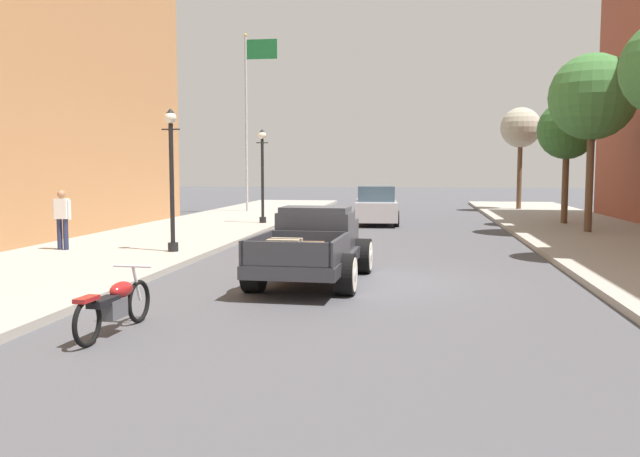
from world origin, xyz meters
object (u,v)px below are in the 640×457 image
Objects in this scene: car_background_silver at (376,206)px; flagpole at (250,103)px; street_lamp_far at (262,169)px; street_tree_farthest at (521,129)px; street_tree_second at (593,97)px; motorcycle_parked at (115,304)px; pedestrian_sidewalk_left at (62,216)px; hotrod_truck_gunmetal at (315,245)px; street_tree_third at (567,131)px; street_lamp_near at (172,169)px.

car_background_silver is 0.48× the size of flagpole.
flagpole reaches higher than car_background_silver.
street_tree_farthest is (11.89, 11.34, 2.19)m from street_lamp_far.
street_lamp_far is 8.29m from flagpole.
motorcycle_parked is at bearing -123.47° from street_tree_second.
street_lamp_far reaches higher than pedestrian_sidewalk_left.
pedestrian_sidewalk_left is at bearing 123.87° from motorcycle_parked.
street_lamp_far is at bearing -72.03° from flagpole.
hotrod_truck_gunmetal is at bearing -71.85° from flagpole.
pedestrian_sidewalk_left is 19.52m from street_tree_third.
pedestrian_sidewalk_left is at bearing -109.29° from street_lamp_far.
street_lamp_far is at bearing 108.26° from hotrod_truck_gunmetal.
street_tree_farthest is at bearing 92.38° from street_tree_third.
motorcycle_parked is 0.55× the size of street_lamp_near.
street_tree_second is 3.85m from street_tree_third.
hotrod_truck_gunmetal is 14.45m from car_background_silver.
street_tree_farthest is at bearing 52.47° from car_background_silver.
flagpole is at bearing 86.46° from pedestrian_sidewalk_left.
hotrod_truck_gunmetal is at bearing -35.22° from street_lamp_near.
flagpole is 17.38m from street_tree_second.
hotrod_truck_gunmetal is 21.49m from flagpole.
street_lamp_near is (-2.24, 8.14, 1.94)m from motorcycle_parked.
street_tree_third is at bearing 90.52° from street_tree_second.
pedestrian_sidewalk_left is at bearing -144.25° from street_tree_third.
street_tree_third is at bearing -20.82° from flagpole.
pedestrian_sidewalk_left is 26.18m from street_tree_farthest.
car_background_silver is (2.54, 19.48, 0.33)m from motorcycle_parked.
hotrod_truck_gunmetal is 16.74m from street_tree_third.
street_lamp_far is 12.50m from street_tree_third.
motorcycle_parked is at bearing -118.01° from street_tree_third.
flagpole is 1.64× the size of street_tree_farthest.
pedestrian_sidewalk_left reaches higher than hotrod_truck_gunmetal.
pedestrian_sidewalk_left is 10.30m from street_lamp_far.
pedestrian_sidewalk_left is 0.43× the size of street_lamp_near.
car_background_silver is 12.63m from street_tree_farthest.
hotrod_truck_gunmetal is 0.80× the size of street_tree_second.
flagpole is at bearing 107.97° from street_lamp_far.
street_tree_third is at bearing -87.62° from street_tree_farthest.
street_lamp_far is at bearing -158.57° from car_background_silver.
street_lamp_near is at bearing -138.21° from street_tree_third.
street_lamp_near is 0.42× the size of flagpole.
car_background_silver is at bearing 55.25° from pedestrian_sidewalk_left.
street_tree_farthest is at bearing 16.21° from flagpole.
car_background_silver is at bearing 82.57° from motorcycle_parked.
pedestrian_sidewalk_left reaches higher than motorcycle_parked.
street_tree_second is at bearing 52.32° from hotrod_truck_gunmetal.
street_tree_second reaches higher than street_lamp_near.
hotrod_truck_gunmetal reaches higher than motorcycle_parked.
street_tree_second is at bearing -89.48° from street_tree_third.
street_tree_second is 13.44m from street_tree_farthest.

